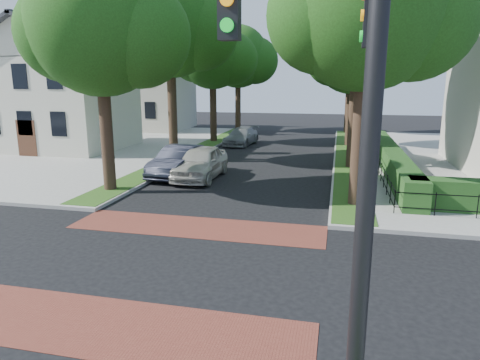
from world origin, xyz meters
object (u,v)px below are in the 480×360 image
object	(u,v)px
traffic_signal	(355,105)
parked_car_rear	(241,136)
parked_car_front	(201,163)
parked_car_middle	(180,161)

from	to	relation	value
traffic_signal	parked_car_rear	bearing A→B (deg)	105.78
parked_car_front	parked_car_middle	xyz separation A→B (m)	(-1.30, 0.33, -0.04)
parked_car_rear	parked_car_front	bearing A→B (deg)	-81.10
traffic_signal	parked_car_rear	distance (m)	29.13
traffic_signal	parked_car_middle	distance (m)	18.05
parked_car_front	parked_car_rear	size ratio (longest dim) A/B	1.07
traffic_signal	parked_car_front	bearing A→B (deg)	115.41
parked_car_middle	parked_car_rear	bearing A→B (deg)	91.48
parked_car_middle	parked_car_rear	world-z (taller)	parked_car_middle
traffic_signal	parked_car_middle	xyz separation A→B (m)	(-8.49, 15.45, -3.89)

